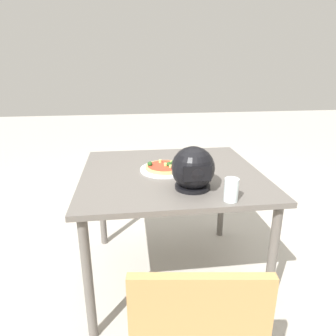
{
  "coord_description": "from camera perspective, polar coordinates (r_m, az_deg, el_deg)",
  "views": [
    {
      "loc": [
        0.25,
        1.77,
        1.41
      ],
      "look_at": [
        0.02,
        -0.02,
        0.78
      ],
      "focal_mm": 32.73,
      "sensor_mm": 36.0,
      "label": 1
    }
  ],
  "objects": [
    {
      "name": "ground_plane",
      "position": [
        2.28,
        0.53,
        -19.05
      ],
      "size": [
        14.0,
        14.0,
        0.0
      ],
      "primitive_type": "plane",
      "color": "#B2ADA3"
    },
    {
      "name": "dining_table",
      "position": [
        1.93,
        0.6,
        -3.01
      ],
      "size": [
        1.09,
        1.04,
        0.76
      ],
      "color": "#5B5651",
      "rests_on": "ground"
    },
    {
      "name": "pizza_plate",
      "position": [
        1.93,
        -0.6,
        -0.25
      ],
      "size": [
        0.31,
        0.31,
        0.01
      ],
      "primitive_type": "cylinder",
      "color": "white",
      "rests_on": "dining_table"
    },
    {
      "name": "pizza",
      "position": [
        1.92,
        -0.5,
        0.29
      ],
      "size": [
        0.24,
        0.24,
        0.05
      ],
      "color": "tan",
      "rests_on": "pizza_plate"
    },
    {
      "name": "motorcycle_helmet",
      "position": [
        1.62,
        4.68,
        -0.2
      ],
      "size": [
        0.23,
        0.23,
        0.23
      ],
      "color": "black",
      "rests_on": "dining_table"
    },
    {
      "name": "drinking_glass",
      "position": [
        1.52,
        11.7,
        -3.99
      ],
      "size": [
        0.07,
        0.07,
        0.12
      ],
      "primitive_type": "cylinder",
      "color": "silver",
      "rests_on": "dining_table"
    }
  ]
}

